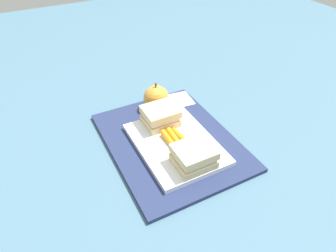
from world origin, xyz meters
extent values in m
plane|color=#42667A|center=(0.00, 0.00, 0.00)|extent=(2.40, 2.40, 0.00)
cube|color=navy|center=(0.00, 0.00, 0.01)|extent=(0.36, 0.28, 0.01)
cube|color=white|center=(-0.03, 0.00, 0.02)|extent=(0.23, 0.17, 0.01)
cube|color=#DBC189|center=(-0.10, 0.00, 0.03)|extent=(0.07, 0.08, 0.02)
cube|color=beige|center=(-0.10, 0.00, 0.04)|extent=(0.07, 0.07, 0.01)
cube|color=#DBC189|center=(-0.10, 0.00, 0.06)|extent=(0.07, 0.08, 0.02)
cube|color=#DBC189|center=(0.05, 0.00, 0.03)|extent=(0.07, 0.08, 0.02)
cube|color=beige|center=(0.05, 0.00, 0.04)|extent=(0.07, 0.07, 0.01)
cube|color=#DBC189|center=(0.05, 0.00, 0.06)|extent=(0.07, 0.08, 0.02)
cylinder|color=orange|center=(-0.02, -0.01, 0.03)|extent=(0.08, 0.01, 0.02)
cylinder|color=orange|center=(-0.03, 0.00, 0.03)|extent=(0.08, 0.01, 0.02)
cylinder|color=orange|center=(-0.03, 0.01, 0.03)|extent=(0.08, 0.01, 0.02)
sphere|color=gold|center=(0.13, -0.03, 0.04)|extent=(0.07, 0.07, 0.07)
cylinder|color=brown|center=(0.13, -0.03, 0.08)|extent=(0.01, 0.00, 0.01)
cube|color=white|center=(0.14, -0.10, 0.01)|extent=(0.08, 0.08, 0.00)
camera|label=1|loc=(-0.47, 0.25, 0.48)|focal=32.23mm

